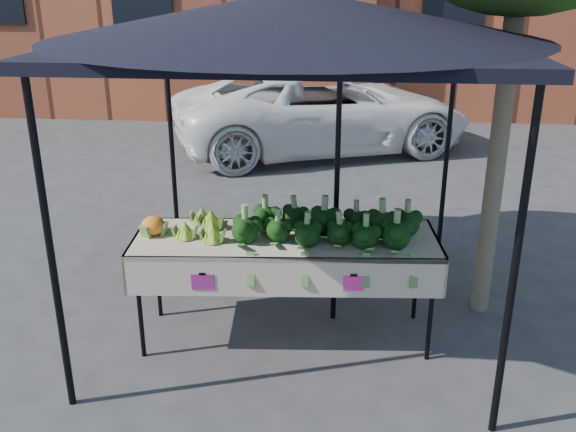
# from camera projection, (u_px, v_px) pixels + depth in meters

# --- Properties ---
(ground) EXTENTS (90.00, 90.00, 0.00)m
(ground) POSITION_uv_depth(u_px,v_px,m) (275.00, 336.00, 5.30)
(ground) COLOR #2F2F32
(table) EXTENTS (2.45, 0.98, 0.90)m
(table) POSITION_uv_depth(u_px,v_px,m) (286.00, 288.00, 5.15)
(table) COLOR beige
(table) RESTS_ON ground
(canopy) EXTENTS (3.16, 3.16, 2.74)m
(canopy) POSITION_uv_depth(u_px,v_px,m) (295.00, 165.00, 5.20)
(canopy) COLOR black
(canopy) RESTS_ON ground
(broccoli_heap) EXTENTS (1.48, 0.58, 0.28)m
(broccoli_heap) POSITION_uv_depth(u_px,v_px,m) (327.00, 221.00, 4.93)
(broccoli_heap) COLOR black
(broccoli_heap) RESTS_ON table
(romanesco_cluster) EXTENTS (0.44, 0.58, 0.21)m
(romanesco_cluster) POSITION_uv_depth(u_px,v_px,m) (203.00, 220.00, 5.04)
(romanesco_cluster) COLOR #96AE32
(romanesco_cluster) RESTS_ON table
(cauliflower_pair) EXTENTS (0.21, 0.21, 0.19)m
(cauliflower_pair) POSITION_uv_depth(u_px,v_px,m) (153.00, 223.00, 5.00)
(cauliflower_pair) COLOR orange
(cauliflower_pair) RESTS_ON table
(street_tree) EXTENTS (2.26, 2.26, 4.45)m
(street_tree) POSITION_uv_depth(u_px,v_px,m) (509.00, 58.00, 4.95)
(street_tree) COLOR #1E4C14
(street_tree) RESTS_ON ground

